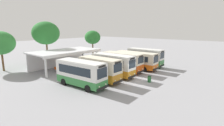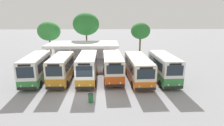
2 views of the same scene
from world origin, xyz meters
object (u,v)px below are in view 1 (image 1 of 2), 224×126
(city_bus_fifth_blue, at_px, (136,60))
(litter_bin_apron, at_px, (149,79))
(waiting_chair_second_from_end, at_px, (59,68))
(waiting_chair_far_end_seat, at_px, (72,66))
(city_bus_fourth_amber, at_px, (122,61))
(waiting_chair_fourth_seat, at_px, (66,67))
(city_bus_second_in_row, at_px, (100,68))
(city_bus_far_end_green, at_px, (145,57))
(waiting_chair_middle_seat, at_px, (63,67))
(waiting_chair_end_by_column, at_px, (56,69))
(city_bus_middle_cream, at_px, (113,64))
(waiting_chair_fifth_seat, at_px, (69,66))
(city_bus_nearest_orange, at_px, (81,73))

(city_bus_fifth_blue, relative_size, litter_bin_apron, 8.96)
(waiting_chair_second_from_end, distance_m, waiting_chair_far_end_seat, 2.69)
(waiting_chair_far_end_seat, bearing_deg, city_bus_fourth_amber, -64.58)
(waiting_chair_fourth_seat, relative_size, waiting_chair_far_end_seat, 1.00)
(city_bus_second_in_row, height_order, waiting_chair_far_end_seat, city_bus_second_in_row)
(city_bus_fourth_amber, relative_size, city_bus_far_end_green, 1.05)
(waiting_chair_middle_seat, bearing_deg, litter_bin_apron, -76.00)
(waiting_chair_end_by_column, height_order, waiting_chair_fourth_seat, same)
(city_bus_far_end_green, relative_size, waiting_chair_end_by_column, 8.24)
(city_bus_fourth_amber, height_order, waiting_chair_end_by_column, city_bus_fourth_amber)
(waiting_chair_far_end_seat, xyz_separation_m, litter_bin_apron, (1.72, -14.99, -0.07))
(litter_bin_apron, bearing_deg, city_bus_fourth_amber, 70.29)
(city_bus_middle_cream, distance_m, city_bus_fifth_blue, 6.40)
(city_bus_middle_cream, distance_m, city_bus_fourth_amber, 3.26)
(city_bus_far_end_green, distance_m, waiting_chair_fifth_seat, 14.58)
(waiting_chair_far_end_seat, bearing_deg, waiting_chair_middle_seat, 179.66)
(city_bus_middle_cream, height_order, city_bus_far_end_green, city_bus_middle_cream)
(city_bus_far_end_green, height_order, waiting_chair_middle_seat, city_bus_far_end_green)
(waiting_chair_middle_seat, relative_size, waiting_chair_far_end_seat, 1.00)
(city_bus_nearest_orange, distance_m, city_bus_fifth_blue, 12.79)
(waiting_chair_fifth_seat, bearing_deg, city_bus_middle_cream, -80.55)
(waiting_chair_far_end_seat, bearing_deg, waiting_chair_end_by_column, 179.15)
(city_bus_far_end_green, height_order, waiting_chair_fifth_seat, city_bus_far_end_green)
(city_bus_fourth_amber, distance_m, waiting_chair_far_end_seat, 9.51)
(city_bus_far_end_green, distance_m, waiting_chair_end_by_column, 16.76)
(city_bus_fourth_amber, relative_size, litter_bin_apron, 8.24)
(city_bus_fifth_blue, height_order, waiting_chair_middle_seat, city_bus_fifth_blue)
(city_bus_fifth_blue, bearing_deg, city_bus_middle_cream, 179.54)
(city_bus_fourth_amber, relative_size, waiting_chair_second_from_end, 8.63)
(litter_bin_apron, bearing_deg, waiting_chair_fourth_seat, 101.49)
(city_bus_nearest_orange, distance_m, litter_bin_apron, 9.43)
(waiting_chair_second_from_end, height_order, waiting_chair_fifth_seat, same)
(city_bus_fifth_blue, height_order, city_bus_far_end_green, city_bus_far_end_green)
(waiting_chair_fifth_seat, bearing_deg, waiting_chair_far_end_seat, 2.09)
(waiting_chair_second_from_end, bearing_deg, waiting_chair_middle_seat, -6.71)
(city_bus_middle_cream, xyz_separation_m, waiting_chair_fifth_seat, (-1.52, 9.13, -1.35))
(city_bus_fifth_blue, height_order, waiting_chair_end_by_column, city_bus_fifth_blue)
(waiting_chair_middle_seat, relative_size, waiting_chair_fifth_seat, 1.00)
(waiting_chair_end_by_column, height_order, waiting_chair_middle_seat, same)
(city_bus_fifth_blue, xyz_separation_m, waiting_chair_end_by_column, (-10.60, 9.25, -1.19))
(waiting_chair_end_by_column, bearing_deg, waiting_chair_second_from_end, 3.52)
(waiting_chair_fourth_seat, bearing_deg, city_bus_second_in_row, -96.05)
(city_bus_fourth_amber, height_order, litter_bin_apron, city_bus_fourth_amber)
(city_bus_fourth_amber, bearing_deg, city_bus_second_in_row, -172.13)
(waiting_chair_second_from_end, bearing_deg, waiting_chair_end_by_column, -176.48)
(city_bus_nearest_orange, distance_m, city_bus_fourth_amber, 9.61)
(waiting_chair_end_by_column, bearing_deg, city_bus_far_end_green, -34.34)
(city_bus_fourth_amber, xyz_separation_m, waiting_chair_second_from_end, (-6.73, 8.60, -1.27))
(city_bus_second_in_row, bearing_deg, city_bus_middle_cream, 4.31)
(waiting_chair_end_by_column, bearing_deg, city_bus_nearest_orange, -103.36)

